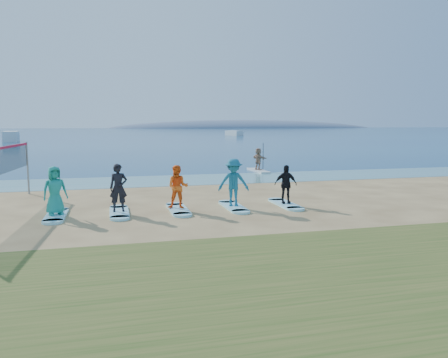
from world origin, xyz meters
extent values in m
plane|color=tan|center=(0.00, 0.00, 0.00)|extent=(600.00, 600.00, 0.00)
plane|color=teal|center=(0.00, 10.50, 0.01)|extent=(600.00, 600.00, 0.00)
plane|color=navy|center=(0.00, 160.00, 0.01)|extent=(600.00, 600.00, 0.00)
ellipsoid|color=slate|center=(95.00, 300.00, 0.00)|extent=(220.00, 56.00, 18.00)
cylinder|color=gray|center=(-8.45, 7.21, 1.25)|extent=(0.09, 0.09, 2.50)
cube|color=silver|center=(5.51, 13.83, 0.06)|extent=(0.79, 3.02, 0.12)
imported|color=tan|center=(5.51, 13.83, 0.89)|extent=(0.89, 1.50, 1.54)
cube|color=silver|center=(-22.56, 74.21, 0.00)|extent=(3.62, 9.34, 1.91)
cube|color=silver|center=(28.54, 101.10, 0.00)|extent=(3.81, 6.54, 1.40)
cube|color=#9FEAF6|center=(-6.57, 1.36, 0.04)|extent=(0.70, 2.20, 0.09)
imported|color=teal|center=(-6.57, 1.36, 0.97)|extent=(1.01, 0.85, 1.77)
cube|color=#9FEAF6|center=(-4.33, 1.36, 0.04)|extent=(0.70, 2.20, 0.09)
imported|color=black|center=(-4.33, 1.36, 0.99)|extent=(0.67, 0.46, 1.80)
cube|color=#9FEAF6|center=(-2.09, 1.36, 0.04)|extent=(0.70, 2.20, 0.09)
imported|color=orange|center=(-2.09, 1.36, 0.93)|extent=(0.97, 0.85, 1.69)
cube|color=#9FEAF6|center=(0.15, 1.36, 0.04)|extent=(0.70, 2.20, 0.09)
imported|color=#1B6985|center=(0.15, 1.36, 1.04)|extent=(1.34, 0.94, 1.90)
cube|color=#9FEAF6|center=(2.39, 1.36, 0.04)|extent=(0.70, 2.20, 0.09)
imported|color=black|center=(2.39, 1.36, 0.89)|extent=(0.98, 0.53, 1.59)
camera|label=1|loc=(-4.57, -15.29, 3.38)|focal=35.00mm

